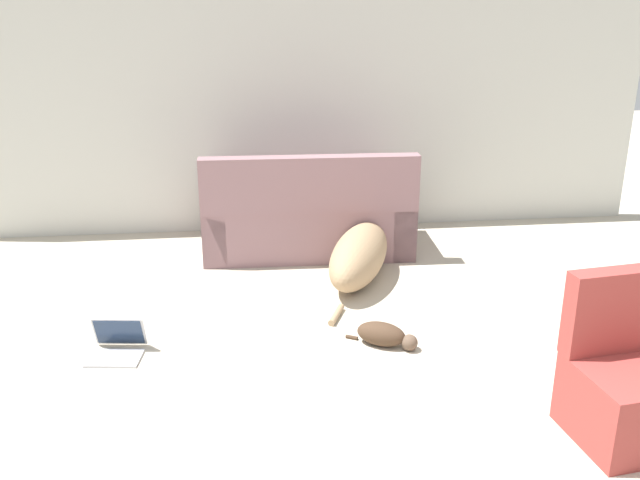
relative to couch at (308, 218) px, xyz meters
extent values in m
cube|color=beige|center=(-0.10, 0.66, 1.04)|extent=(6.71, 0.06, 2.68)
cube|color=gray|center=(0.00, 0.04, -0.07)|extent=(1.82, 0.89, 0.46)
cube|color=gray|center=(-0.01, -0.32, 0.40)|extent=(1.80, 0.18, 0.47)
cube|color=gray|center=(0.80, 0.02, 0.00)|extent=(0.22, 0.85, 0.60)
cube|color=gray|center=(-0.80, 0.06, 0.00)|extent=(0.22, 0.85, 0.60)
ellipsoid|color=#A38460|center=(0.34, -0.71, -0.09)|extent=(0.80, 1.21, 0.42)
sphere|color=#493726|center=(0.58, -0.13, -0.18)|extent=(0.29, 0.29, 0.23)
cylinder|color=#A38460|center=(0.07, -1.38, -0.27)|extent=(0.15, 0.28, 0.05)
ellipsoid|color=#473323|center=(0.31, -1.80, -0.22)|extent=(0.37, 0.31, 0.16)
sphere|color=brown|center=(0.48, -1.90, -0.24)|extent=(0.15, 0.15, 0.11)
cylinder|color=#473323|center=(0.13, -1.70, -0.29)|extent=(0.08, 0.06, 0.02)
cube|color=#B7B7BC|center=(-1.40, -1.81, -0.29)|extent=(0.36, 0.26, 0.02)
cube|color=#B7B7BC|center=(-1.38, -1.66, -0.18)|extent=(0.34, 0.13, 0.22)
cube|color=#23334C|center=(-1.39, -1.67, -0.18)|extent=(0.31, 0.11, 0.19)
cube|color=#993833|center=(1.43, -2.94, -0.10)|extent=(0.70, 0.61, 0.41)
cube|color=#993833|center=(1.41, -2.72, 0.34)|extent=(0.65, 0.20, 0.46)
camera|label=1|loc=(-0.55, -5.91, 1.96)|focal=40.00mm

